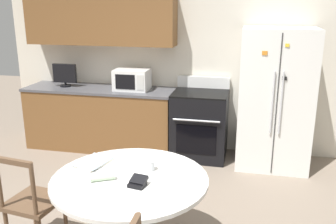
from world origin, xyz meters
The scene contains 12 objects.
back_wall centered at (-0.30, 2.59, 1.44)m, with size 5.20×0.44×2.60m.
kitchen_counter centered at (-1.13, 2.29, 0.45)m, with size 2.16×0.64×0.90m.
refrigerator centered at (1.29, 2.21, 0.89)m, with size 0.90×0.76×1.79m.
oven_range centered at (0.33, 2.26, 0.47)m, with size 0.73×0.68×1.08m.
microwave centered at (-0.64, 2.30, 1.04)m, with size 0.47×0.35×0.29m.
countertop_tv centered at (-1.66, 2.29, 1.08)m, with size 0.35×0.16×0.33m.
dining_table centered at (0.09, -0.07, 0.62)m, with size 1.23×1.23×0.76m.
dining_chair_left centered at (-0.79, -0.07, 0.43)m, with size 0.47×0.47×0.90m.
candle_glass centered at (0.21, 0.10, 0.80)m, with size 0.09×0.09×0.08m.
folded_napkin centered at (-0.09, -0.16, 0.79)m, with size 0.19×0.13×0.05m.
wallet centered at (0.20, -0.18, 0.79)m, with size 0.14×0.15×0.07m.
mail_stack centered at (-0.29, 0.12, 0.77)m, with size 0.32×0.36×0.02m.
Camera 1 is at (0.96, -2.59, 2.08)m, focal length 40.00 mm.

